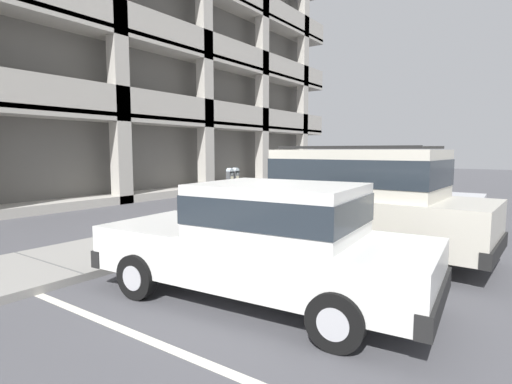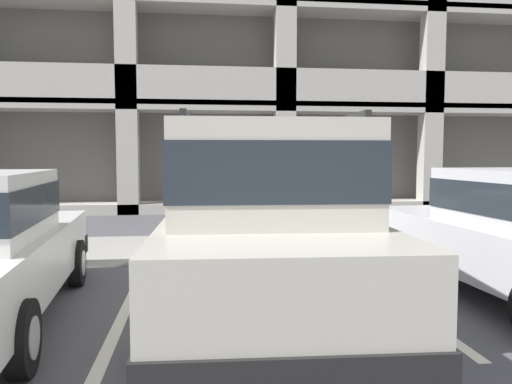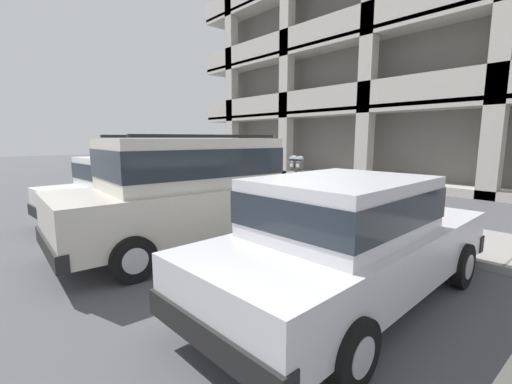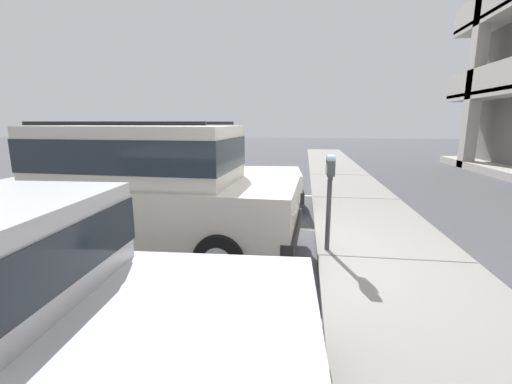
{
  "view_description": "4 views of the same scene",
  "coord_description": "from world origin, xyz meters",
  "px_view_note": "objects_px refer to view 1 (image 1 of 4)",
  "views": [
    {
      "loc": [
        -7.25,
        -5.25,
        1.96
      ],
      "look_at": [
        -0.54,
        -0.51,
        1.1
      ],
      "focal_mm": 28.0,
      "sensor_mm": 36.0,
      "label": 1
    },
    {
      "loc": [
        -0.78,
        -7.49,
        1.69
      ],
      "look_at": [
        0.06,
        -0.56,
        1.18
      ],
      "focal_mm": 35.0,
      "sensor_mm": 36.0,
      "label": 2
    },
    {
      "loc": [
        5.24,
        -5.64,
        1.98
      ],
      "look_at": [
        -0.02,
        -1.09,
        0.88
      ],
      "focal_mm": 24.0,
      "sensor_mm": 36.0,
      "label": 3
    },
    {
      "loc": [
        4.8,
        -0.03,
        2.03
      ],
      "look_at": [
        -0.14,
        -0.73,
        1.0
      ],
      "focal_mm": 24.0,
      "sensor_mm": 36.0,
      "label": 4
    }
  ],
  "objects_px": {
    "silver_suv": "(356,197)",
    "red_sedan": "(265,238)",
    "parking_meter_near": "(233,184)",
    "parking_meter_far": "(344,171)",
    "parking_garage": "(42,55)",
    "dark_hatchback": "(391,195)"
  },
  "relations": [
    {
      "from": "red_sedan",
      "to": "dark_hatchback",
      "type": "distance_m",
      "value": 6.02
    },
    {
      "from": "dark_hatchback",
      "to": "parking_meter_far",
      "type": "xyz_separation_m",
      "value": [
        3.0,
        2.52,
        0.4
      ]
    },
    {
      "from": "silver_suv",
      "to": "parking_meter_near",
      "type": "relative_size",
      "value": 3.36
    },
    {
      "from": "red_sedan",
      "to": "parking_garage",
      "type": "relative_size",
      "value": 0.14
    },
    {
      "from": "dark_hatchback",
      "to": "parking_meter_near",
      "type": "relative_size",
      "value": 3.15
    },
    {
      "from": "red_sedan",
      "to": "parking_meter_near",
      "type": "distance_m",
      "value": 3.96
    },
    {
      "from": "parking_meter_near",
      "to": "parking_meter_far",
      "type": "distance_m",
      "value": 6.22
    },
    {
      "from": "parking_meter_near",
      "to": "red_sedan",
      "type": "bearing_deg",
      "value": -135.4
    },
    {
      "from": "parking_meter_near",
      "to": "silver_suv",
      "type": "bearing_deg",
      "value": -87.89
    },
    {
      "from": "red_sedan",
      "to": "dark_hatchback",
      "type": "height_order",
      "value": "same"
    },
    {
      "from": "silver_suv",
      "to": "red_sedan",
      "type": "bearing_deg",
      "value": -179.25
    },
    {
      "from": "dark_hatchback",
      "to": "parking_meter_far",
      "type": "height_order",
      "value": "parking_meter_far"
    },
    {
      "from": "silver_suv",
      "to": "parking_garage",
      "type": "bearing_deg",
      "value": 84.81
    },
    {
      "from": "dark_hatchback",
      "to": "silver_suv",
      "type": "bearing_deg",
      "value": -177.57
    },
    {
      "from": "parking_meter_near",
      "to": "parking_garage",
      "type": "distance_m",
      "value": 13.18
    },
    {
      "from": "silver_suv",
      "to": "parking_meter_near",
      "type": "xyz_separation_m",
      "value": [
        -0.11,
        2.85,
        0.11
      ]
    },
    {
      "from": "red_sedan",
      "to": "parking_meter_far",
      "type": "height_order",
      "value": "parking_meter_far"
    },
    {
      "from": "silver_suv",
      "to": "parking_garage",
      "type": "distance_m",
      "value": 15.86
    },
    {
      "from": "dark_hatchback",
      "to": "parking_garage",
      "type": "xyz_separation_m",
      "value": [
        -1.12,
        14.66,
        5.21
      ]
    },
    {
      "from": "parking_meter_far",
      "to": "parking_garage",
      "type": "distance_m",
      "value": 13.69
    },
    {
      "from": "parking_meter_near",
      "to": "dark_hatchback",
      "type": "bearing_deg",
      "value": -38.65
    },
    {
      "from": "red_sedan",
      "to": "parking_garage",
      "type": "distance_m",
      "value": 16.48
    }
  ]
}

